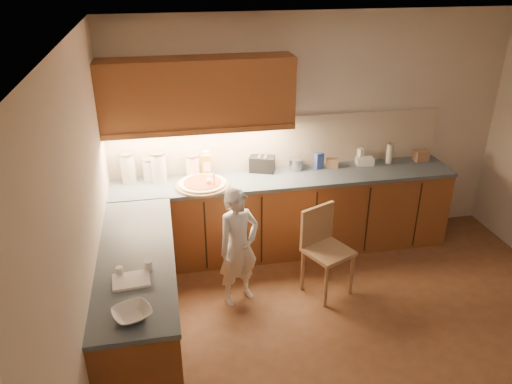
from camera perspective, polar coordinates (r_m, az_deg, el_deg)
room at (r=3.82m, az=15.45°, el=2.51°), size 4.54×4.50×2.62m
l_counter at (r=5.17m, az=-1.44°, el=-5.29°), size 3.77×2.62×0.92m
backsplash at (r=5.60m, az=2.74°, el=5.72°), size 3.75×0.02×0.58m
upper_cabinets at (r=5.12m, az=-6.70°, el=11.14°), size 1.95×0.36×0.73m
pizza_on_board at (r=5.22m, az=-6.11°, el=0.89°), size 0.56×0.56×0.23m
child at (r=4.76m, az=-2.02°, el=-6.30°), size 0.52×0.44×1.20m
wooden_chair at (r=4.99m, az=7.74°, el=-5.96°), size 0.53×0.53×0.90m
mixing_bowl at (r=3.51m, az=-13.97°, el=-13.37°), size 0.33×0.33×0.06m
canister_a at (r=5.40m, az=-14.42°, el=2.73°), size 0.16×0.16×0.33m
canister_b at (r=5.41m, az=-12.08°, el=2.56°), size 0.14×0.14×0.25m
canister_c at (r=5.37m, az=-11.11°, el=2.90°), size 0.17×0.17×0.33m
canister_d at (r=5.43m, az=-7.25°, el=3.05°), size 0.16×0.16×0.26m
oil_jug at (r=5.41m, az=-5.68°, el=3.12°), size 0.11×0.08×0.29m
toaster at (r=5.53m, az=0.71°, el=3.22°), size 0.31×0.24×0.18m
steel_pot at (r=5.61m, az=4.59°, el=3.21°), size 0.17×0.17×0.13m
blue_box at (r=5.65m, az=7.21°, el=3.56°), size 0.11×0.09×0.18m
card_box_a at (r=5.72m, az=8.68°, el=3.29°), size 0.16×0.13×0.10m
white_bottle at (r=5.89m, az=11.83°, el=4.09°), size 0.07×0.07×0.17m
flat_pack at (r=5.87m, az=12.31°, el=3.46°), size 0.21×0.16×0.08m
tall_jar at (r=5.93m, az=15.02°, el=4.28°), size 0.08×0.08×0.24m
card_box_b at (r=6.14m, az=18.33°, el=3.95°), size 0.16×0.13×0.12m
dough_cloth at (r=3.86m, az=-14.08°, el=-9.76°), size 0.29×0.24×0.02m
spice_jar_a at (r=3.93m, az=-15.33°, el=-8.74°), size 0.07×0.07×0.07m
spice_jar_b at (r=3.93m, az=-12.22°, el=-8.23°), size 0.07×0.07×0.08m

